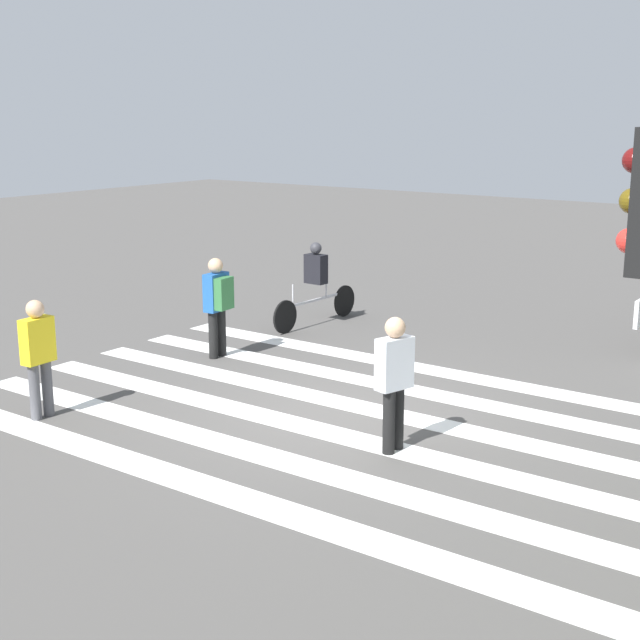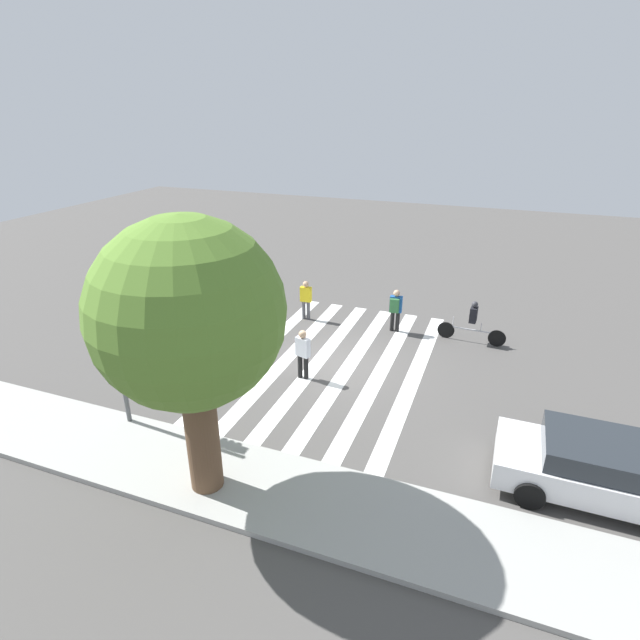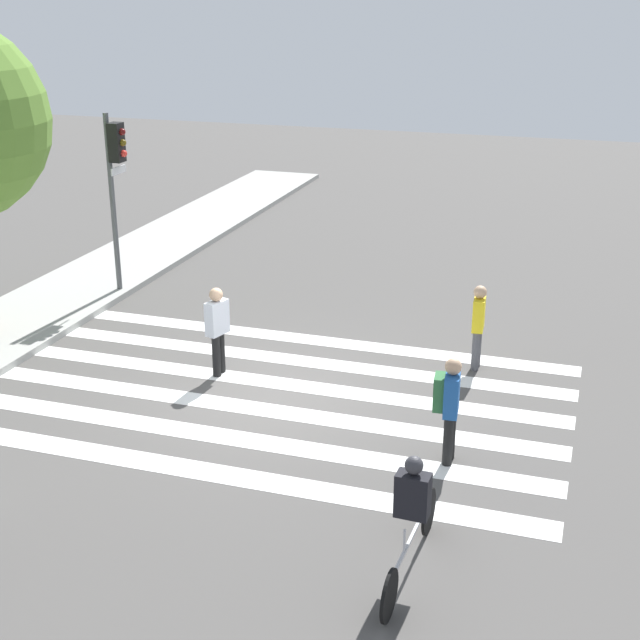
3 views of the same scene
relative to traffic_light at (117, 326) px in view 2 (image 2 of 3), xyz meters
The scene contains 10 objects.
ground_plane 7.11m from the traffic_light, 127.98° to the right, with size 60.00×60.00×0.00m, color #4C4947.
sidewalk_curb 5.01m from the traffic_light, 164.32° to the left, with size 36.00×2.50×0.14m.
crosswalk_stripes 7.11m from the traffic_light, 127.98° to the right, with size 5.85×10.00×0.01m.
traffic_light is the anchor object (origin of this frame).
street_tree 3.88m from the traffic_light, 155.83° to the left, with size 3.81×3.81×6.21m.
pedestrian_adult_yellow_jacket 8.65m from the traffic_light, 101.71° to the right, with size 0.45×0.24×1.60m.
pedestrian_child_with_backpack 10.06m from the traffic_light, 122.40° to the right, with size 0.48×0.40×1.66m.
pedestrian_adult_blue_shirt 5.50m from the traffic_light, 131.56° to the right, with size 0.50×0.32×1.65m.
cyclist_far_lane 11.86m from the traffic_light, 133.91° to the right, with size 2.42×0.41×1.58m.
car_parked_dark_suv 11.66m from the traffic_light, behind, with size 4.25×2.10×1.39m.
Camera 2 is at (-4.80, 13.95, 8.00)m, focal length 28.00 mm.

